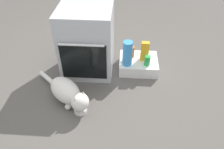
{
  "coord_description": "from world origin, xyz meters",
  "views": [
    {
      "loc": [
        0.36,
        -1.6,
        1.68
      ],
      "look_at": [
        0.25,
        0.1,
        0.25
      ],
      "focal_mm": 34.75,
      "sensor_mm": 36.0,
      "label": 1
    }
  ],
  "objects": [
    {
      "name": "ground",
      "position": [
        0.0,
        0.0,
        0.0
      ],
      "size": [
        8.0,
        8.0,
        0.0
      ],
      "primitive_type": "plane",
      "color": "#56514C"
    },
    {
      "name": "oven",
      "position": [
        -0.07,
        0.49,
        0.39
      ],
      "size": [
        0.58,
        0.58,
        0.78
      ],
      "color": "#B7BABF",
      "rests_on": "ground"
    },
    {
      "name": "cat",
      "position": [
        -0.19,
        -0.07,
        0.13
      ],
      "size": [
        0.67,
        0.61,
        0.26
      ],
      "rotation": [
        0.0,
        0.0,
        -0.73
      ],
      "color": "silver",
      "rests_on": "ground"
    },
    {
      "name": "pantry_cabinet",
      "position": [
        0.54,
        0.53,
        0.07
      ],
      "size": [
        0.46,
        0.39,
        0.14
      ],
      "primitive_type": "cube",
      "color": "white",
      "rests_on": "ground"
    },
    {
      "name": "food_bowl",
      "position": [
        -0.05,
        -0.2,
        0.03
      ],
      "size": [
        0.13,
        0.13,
        0.07
      ],
      "color": "white",
      "rests_on": "ground"
    },
    {
      "name": "sauce_jar",
      "position": [
        0.44,
        0.59,
        0.21
      ],
      "size": [
        0.08,
        0.08,
        0.14
      ],
      "primitive_type": "cylinder",
      "color": "#D16023",
      "rests_on": "pantry_cabinet"
    },
    {
      "name": "water_bottle",
      "position": [
        0.4,
        0.43,
        0.29
      ],
      "size": [
        0.11,
        0.11,
        0.3
      ],
      "primitive_type": "cylinder",
      "color": "#388CD1",
      "rests_on": "pantry_cabinet"
    },
    {
      "name": "soda_can",
      "position": [
        0.63,
        0.43,
        0.2
      ],
      "size": [
        0.07,
        0.07,
        0.12
      ],
      "primitive_type": "cylinder",
      "color": "green",
      "rests_on": "pantry_cabinet"
    },
    {
      "name": "juice_carton",
      "position": [
        0.6,
        0.53,
        0.26
      ],
      "size": [
        0.09,
        0.06,
        0.24
      ],
      "primitive_type": "cube",
      "color": "orange",
      "rests_on": "pantry_cabinet"
    }
  ]
}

